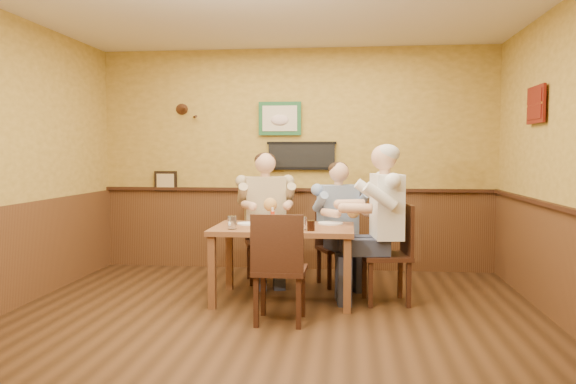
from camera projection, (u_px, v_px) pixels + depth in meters
name	position (u px, v px, depth m)	size (l,w,h in m)	color
room	(285.00, 129.00, 4.79)	(5.02, 5.03, 2.81)	#311D0E
dining_table	(284.00, 236.00, 5.63)	(1.40, 0.90, 0.75)	brown
chair_back_left	(265.00, 241.00, 6.46)	(0.43, 0.43, 0.94)	#3B1F12
chair_back_right	(338.00, 247.00, 6.29)	(0.40, 0.40, 0.87)	#3B1F12
chair_right_end	(386.00, 254.00, 5.54)	(0.46, 0.46, 0.99)	#3B1F12
chair_near_side	(280.00, 267.00, 4.91)	(0.45, 0.45, 0.97)	#3B1F12
diner_tan_shirt	(265.00, 224.00, 6.44)	(0.62, 0.62, 1.34)	#C9B48A
diner_blue_polo	(338.00, 230.00, 6.27)	(0.57, 0.57, 1.24)	#788EB4
diner_white_elder	(386.00, 232.00, 5.52)	(0.65, 0.65, 1.41)	white
water_glass_left	(232.00, 223.00, 5.41)	(0.09, 0.09, 0.13)	silver
water_glass_mid	(302.00, 223.00, 5.36)	(0.08, 0.08, 0.13)	white
cola_tumbler	(311.00, 226.00, 5.30)	(0.07, 0.07, 0.10)	black
hot_sauce_bottle	(273.00, 218.00, 5.60)	(0.04, 0.04, 0.17)	red
salt_shaker	(266.00, 222.00, 5.62)	(0.03, 0.03, 0.08)	white
pepper_shaker	(281.00, 221.00, 5.69)	(0.04, 0.04, 0.10)	black
plate_far_left	(249.00, 224.00, 5.78)	(0.24, 0.24, 0.02)	white
plate_far_right	(330.00, 223.00, 5.81)	(0.26, 0.26, 0.02)	silver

